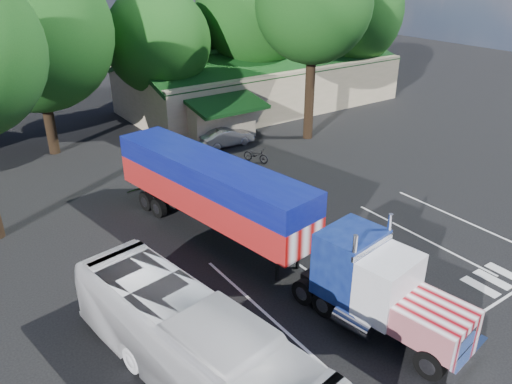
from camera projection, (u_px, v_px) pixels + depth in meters
ground at (244, 225)px, 25.42m from camera, size 120.00×120.00×0.00m
event_hall at (260, 82)px, 44.78m from camera, size 24.20×14.12×5.55m
tree_row_c at (33, 33)px, 31.34m from camera, size 10.00×10.00×13.05m
tree_row_d at (158, 42)px, 37.61m from camera, size 8.00×8.00×10.60m
tree_row_e at (252, 13)px, 42.02m from camera, size 9.60×9.60×12.90m
tree_row_f at (347, 11)px, 46.46m from camera, size 10.40×10.40×13.00m
tree_near_right at (314, 4)px, 33.63m from camera, size 8.00×8.00×13.50m
semi_truck at (247, 208)px, 22.18m from camera, size 5.33×19.34×4.03m
woman at (314, 230)px, 23.28m from camera, size 0.48×0.66×1.67m
bicycle at (256, 155)px, 33.07m from camera, size 1.35×1.93×0.96m
tour_bus at (199, 350)px, 15.21m from camera, size 4.35×11.27×3.06m
silver_sedan at (227, 137)px, 35.79m from camera, size 3.99×1.46×1.31m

